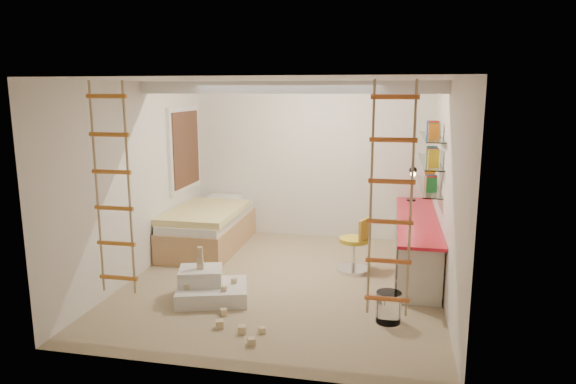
% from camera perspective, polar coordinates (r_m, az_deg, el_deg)
% --- Properties ---
extents(floor, '(4.50, 4.50, 0.00)m').
position_cam_1_polar(floor, '(6.88, -0.51, -9.92)').
color(floor, tan).
rests_on(floor, ground).
extents(ceiling_beam, '(4.00, 0.18, 0.16)m').
position_cam_1_polar(ceiling_beam, '(6.71, 0.00, 11.55)').
color(ceiling_beam, white).
rests_on(ceiling_beam, ceiling).
extents(window_frame, '(0.06, 1.15, 1.35)m').
position_cam_1_polar(window_frame, '(8.50, -11.49, 4.72)').
color(window_frame, white).
rests_on(window_frame, wall_left).
extents(window_blind, '(0.02, 1.00, 1.20)m').
position_cam_1_polar(window_blind, '(8.49, -11.24, 4.71)').
color(window_blind, '#4C2D1E').
rests_on(window_blind, window_frame).
extents(rope_ladder_left, '(0.41, 0.04, 2.13)m').
position_cam_1_polar(rope_ladder_left, '(5.36, -18.89, 0.20)').
color(rope_ladder_left, orange).
rests_on(rope_ladder_left, ceiling).
extents(rope_ladder_right, '(0.41, 0.04, 2.13)m').
position_cam_1_polar(rope_ladder_right, '(4.63, 11.35, -1.08)').
color(rope_ladder_right, orange).
rests_on(rope_ladder_right, ceiling).
extents(waste_bin, '(0.27, 0.27, 0.34)m').
position_cam_1_polar(waste_bin, '(5.81, 11.11, -12.45)').
color(waste_bin, white).
rests_on(waste_bin, floor).
extents(desk, '(0.56, 2.80, 0.75)m').
position_cam_1_polar(desk, '(7.44, 14.01, -5.33)').
color(desk, red).
rests_on(desk, floor).
extents(shelves, '(0.25, 1.80, 0.71)m').
position_cam_1_polar(shelves, '(7.49, 15.51, 3.28)').
color(shelves, white).
rests_on(shelves, wall_right).
extents(bed, '(1.02, 2.00, 0.69)m').
position_cam_1_polar(bed, '(8.30, -8.78, -3.93)').
color(bed, '#AD7F51').
rests_on(bed, floor).
extents(task_lamp, '(0.14, 0.36, 0.57)m').
position_cam_1_polar(task_lamp, '(8.21, 13.68, 1.48)').
color(task_lamp, black).
rests_on(task_lamp, desk).
extents(swivel_chair, '(0.60, 0.60, 0.78)m').
position_cam_1_polar(swivel_chair, '(7.22, 7.44, -6.59)').
color(swivel_chair, gold).
rests_on(swivel_chair, floor).
extents(play_platform, '(0.98, 0.86, 0.37)m').
position_cam_1_polar(play_platform, '(6.37, -8.78, -10.46)').
color(play_platform, silver).
rests_on(play_platform, floor).
extents(toy_blocks, '(1.11, 1.17, 0.64)m').
position_cam_1_polar(toy_blocks, '(5.95, -7.56, -11.15)').
color(toy_blocks, '#CCB284').
rests_on(toy_blocks, floor).
extents(books, '(0.14, 0.70, 0.92)m').
position_cam_1_polar(books, '(7.48, 15.54, 3.91)').
color(books, '#1E722D').
rests_on(books, shelves).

